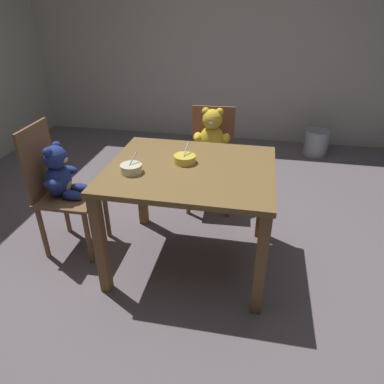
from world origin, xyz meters
TOP-DOWN VIEW (x-y plane):
  - ground_plane at (0.00, 0.00)m, footprint 5.20×5.20m
  - wall_rear at (0.00, 2.56)m, footprint 5.20×0.08m
  - dining_table at (0.00, 0.00)m, footprint 1.04×0.87m
  - teddy_chair_far_center at (0.02, 0.82)m, footprint 0.42×0.42m
  - teddy_chair_near_left at (-0.91, -0.01)m, footprint 0.40×0.38m
  - porridge_bowl_yellow_center at (-0.05, 0.06)m, footprint 0.14×0.15m
  - porridge_bowl_cream_near_left at (-0.33, -0.14)m, footprint 0.13×0.14m
  - metal_pail at (1.08, 2.15)m, footprint 0.28×0.28m

SIDE VIEW (x-z plane):
  - ground_plane at x=0.00m, z-range -0.04..0.00m
  - metal_pail at x=1.08m, z-range 0.00..0.30m
  - teddy_chair_near_left at x=-0.91m, z-range 0.08..1.02m
  - teddy_chair_far_center at x=0.02m, z-range 0.13..1.00m
  - dining_table at x=0.00m, z-range 0.25..0.99m
  - porridge_bowl_yellow_center at x=-0.05m, z-range 0.70..0.82m
  - porridge_bowl_cream_near_left at x=-0.33m, z-range 0.70..0.82m
  - wall_rear at x=0.00m, z-range 0.00..2.63m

